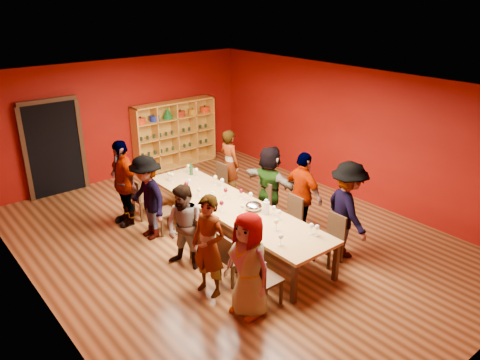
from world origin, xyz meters
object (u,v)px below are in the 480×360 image
Objects in this scene: person_right_1 at (303,195)px; person_right_2 at (270,184)px; person_left_2 at (185,228)px; person_left_4 at (123,183)px; shelving_unit at (174,131)px; chair_person_left_1 at (230,256)px; chair_person_left_4 at (140,197)px; person_left_3 at (147,198)px; chair_person_right_4 at (218,180)px; person_left_1 at (209,246)px; chair_person_right_2 at (261,201)px; chair_person_right_0 at (332,236)px; chair_person_left_3 at (161,210)px; tasting_table at (232,207)px; chair_person_right_1 at (291,216)px; chair_person_left_0 at (262,277)px; spittoon_bowl at (254,206)px; person_right_4 at (230,164)px; person_left_0 at (248,265)px; chair_person_left_2 at (200,236)px; wine_bottle at (191,170)px; person_right_0 at (347,210)px.

person_right_1 reaches higher than person_right_2.
person_left_4 is (-0.06, 2.21, 0.14)m from person_left_2.
person_left_4 reaches higher than shelving_unit.
chair_person_left_1 is 3.13m from person_left_4.
person_right_2 is (2.06, -1.78, 0.32)m from chair_person_left_4.
person_left_3 is 2.19m from chair_person_right_4.
person_left_2 is 0.89× the size of person_right_1.
person_left_1 is 3.59m from chair_person_right_4.
shelving_unit is at bearing 83.27° from chair_person_right_2.
person_left_1 is 1.89× the size of chair_person_right_0.
person_left_4 is (-2.66, -2.35, -0.08)m from shelving_unit.
person_left_3 is at bearing 180.00° from chair_person_left_3.
chair_person_right_4 is (2.11, 1.92, -0.27)m from person_left_2.
tasting_table is 2.67× the size of person_left_3.
shelving_unit is 1.57× the size of person_left_2.
chair_person_right_2 is (0.00, 0.88, 0.00)m from chair_person_right_1.
chair_person_left_3 is 1.00× the size of chair_person_right_2.
chair_person_left_0 is (-2.31, -6.21, -0.49)m from shelving_unit.
person_right_4 is at bearing 62.96° from spittoon_bowl.
person_left_0 is at bearing -149.92° from chair_person_right_1.
chair_person_right_1 is (0.91, -0.68, -0.20)m from tasting_table.
person_left_3 is 1.04× the size of person_right_4.
person_left_2 is 1.72× the size of chair_person_right_0.
shelving_unit reaches higher than person_left_1.
person_right_1 is (1.21, -0.68, 0.16)m from tasting_table.
chair_person_right_2 is (1.82, 2.09, 0.00)m from chair_person_left_0.
tasting_table is at bearing -107.92° from shelving_unit.
person_right_2 is at bearing 45.39° from chair_person_left_0.
person_left_0 is at bearing -112.55° from shelving_unit.
person_right_1 is (0.30, 1.03, 0.36)m from chair_person_right_0.
chair_person_left_2 is 1.87m from chair_person_right_2.
wine_bottle is (1.53, -0.18, -0.04)m from person_left_4.
person_left_0 reaches higher than chair_person_left_1.
person_right_0 is 1.69m from spittoon_bowl.
person_left_0 is at bearing -99.38° from chair_person_left_2.
person_right_4 reaches higher than tasting_table.
person_right_4 is at bearing 22.56° from person_right_0.
person_left_1 is at bearing -3.83° from person_left_3.
person_left_0 is 1.85× the size of chair_person_left_3.
person_right_2 is (2.06, -0.93, 0.32)m from chair_person_left_3.
person_left_3 is 1.60m from wine_bottle.
person_right_2 is at bearing -93.38° from shelving_unit.
chair_person_right_0 is 1.00× the size of chair_person_right_1.
person_left_4 is (-0.08, 0.85, 0.06)m from person_left_3.
chair_person_left_1 is 1.00× the size of chair_person_right_2.
shelving_unit reaches higher than person_right_2.
person_right_2 is at bearing -80.67° from chair_person_right_4.
chair_person_left_0 is 1.00× the size of chair_person_right_4.
chair_person_right_0 is 2.95× the size of wine_bottle.
chair_person_left_3 is at bearing -150.36° from wine_bottle.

